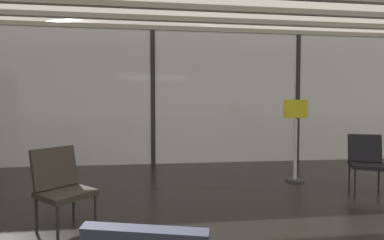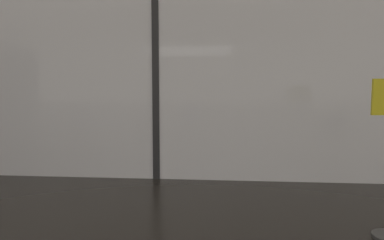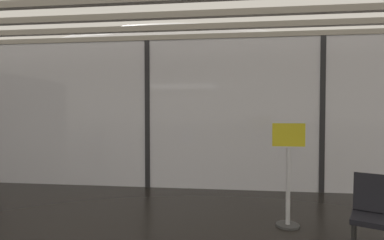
# 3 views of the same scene
# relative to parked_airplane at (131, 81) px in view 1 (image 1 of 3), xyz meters

# --- Properties ---
(glass_curtain_wall) EXTENTS (14.00, 0.08, 3.07)m
(glass_curtain_wall) POSITION_rel_parked_airplane_xyz_m (0.85, -4.28, -0.75)
(glass_curtain_wall) COLOR silver
(glass_curtain_wall) RESTS_ON ground
(window_mullion_1) EXTENTS (0.10, 0.12, 3.07)m
(window_mullion_1) POSITION_rel_parked_airplane_xyz_m (0.85, -4.28, -0.75)
(window_mullion_1) COLOR black
(window_mullion_1) RESTS_ON ground
(window_mullion_2) EXTENTS (0.10, 0.12, 3.07)m
(window_mullion_2) POSITION_rel_parked_airplane_xyz_m (4.35, -4.28, -0.75)
(window_mullion_2) COLOR black
(window_mullion_2) RESTS_ON ground
(parked_airplane) EXTENTS (13.74, 4.57, 4.57)m
(parked_airplane) POSITION_rel_parked_airplane_xyz_m (0.00, 0.00, 0.00)
(parked_airplane) COLOR silver
(parked_airplane) RESTS_ON ground
(lounge_chair_1) EXTENTS (0.71, 0.71, 0.87)m
(lounge_chair_1) POSITION_rel_parked_airplane_xyz_m (-0.10, -7.84, -1.79)
(lounge_chair_1) COLOR #28231E
(lounge_chair_1) RESTS_ON ground
(lounge_chair_2) EXTENTS (0.66, 0.68, 0.87)m
(lounge_chair_2) POSITION_rel_parked_airplane_xyz_m (4.21, -6.88, -1.79)
(lounge_chair_2) COLOR black
(lounge_chair_2) RESTS_ON ground
(info_sign) EXTENTS (0.44, 0.32, 1.44)m
(info_sign) POSITION_rel_parked_airplane_xyz_m (3.37, -6.20, -1.61)
(info_sign) COLOR #333333
(info_sign) RESTS_ON ground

